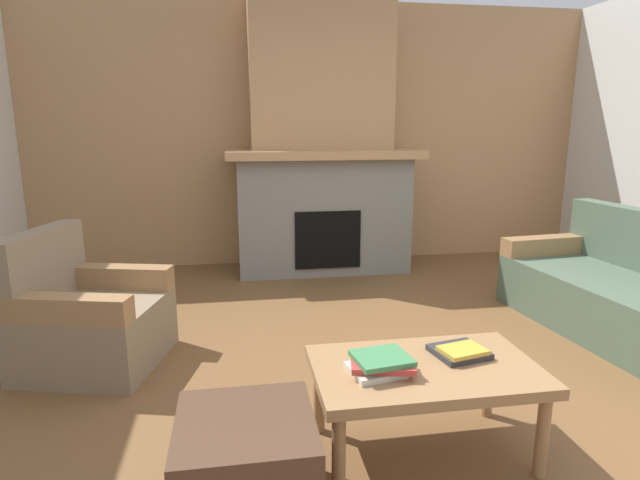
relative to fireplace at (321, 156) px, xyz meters
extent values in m
plane|color=brown|center=(0.00, -2.62, -1.16)|extent=(9.00, 9.00, 0.00)
cube|color=tan|center=(0.00, 0.38, 0.19)|extent=(6.00, 0.12, 2.70)
cube|color=gray|center=(0.00, -0.03, -0.59)|extent=(1.70, 0.70, 1.15)
cube|color=black|center=(0.00, -0.36, -0.78)|extent=(0.64, 0.08, 0.56)
cube|color=tan|center=(0.00, -0.08, 0.03)|extent=(1.90, 0.82, 0.08)
cube|color=tan|center=(0.00, 0.07, 0.80)|extent=(1.40, 0.50, 1.47)
cube|color=#4C604C|center=(1.82, -2.13, -0.96)|extent=(1.01, 1.87, 0.40)
cube|color=#997047|center=(1.74, -1.31, -0.69)|extent=(0.85, 0.24, 0.15)
cube|color=#847056|center=(-1.76, -1.99, -0.96)|extent=(0.92, 0.92, 0.40)
cube|color=#847056|center=(-2.06, -1.92, -0.54)|extent=(0.32, 0.77, 0.45)
cube|color=#997047|center=(-1.83, -2.29, -0.69)|extent=(0.77, 0.32, 0.15)
cube|color=#997047|center=(-1.68, -1.69, -0.69)|extent=(0.77, 0.32, 0.15)
cube|color=#997047|center=(-0.06, -3.19, -0.76)|extent=(1.00, 0.60, 0.05)
cylinder|color=#997047|center=(-0.50, -3.43, -0.97)|extent=(0.06, 0.06, 0.38)
cylinder|color=#997047|center=(0.38, -3.43, -0.97)|extent=(0.06, 0.06, 0.38)
cylinder|color=#997047|center=(-0.50, -2.95, -0.97)|extent=(0.06, 0.06, 0.38)
cylinder|color=#997047|center=(0.38, -2.95, -0.97)|extent=(0.06, 0.06, 0.38)
cube|color=#4C3323|center=(-0.87, -3.45, -0.96)|extent=(0.52, 0.52, 0.40)
cube|color=beige|center=(-0.30, -3.22, -0.72)|extent=(0.25, 0.23, 0.03)
cube|color=#B23833|center=(-0.28, -3.24, -0.69)|extent=(0.29, 0.19, 0.03)
cube|color=#3D7F4C|center=(-0.28, -3.22, -0.67)|extent=(0.26, 0.24, 0.02)
cube|color=#2D2D33|center=(0.13, -3.11, -0.72)|extent=(0.27, 0.25, 0.03)
cube|color=gold|center=(0.13, -3.15, -0.70)|extent=(0.22, 0.18, 0.02)
camera|label=1|loc=(-0.87, -5.22, 0.31)|focal=29.20mm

